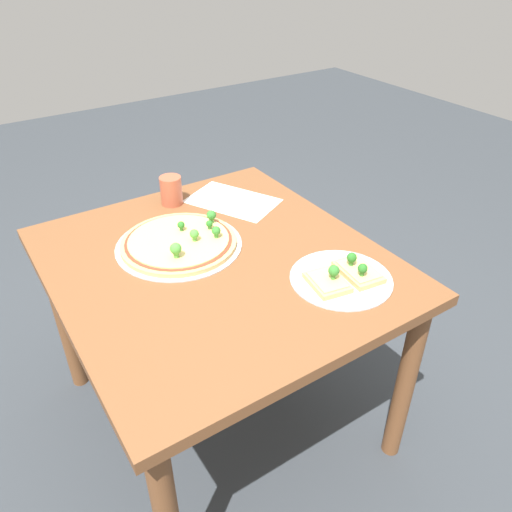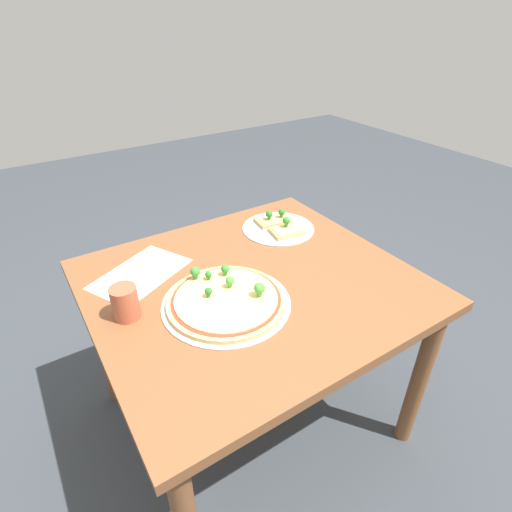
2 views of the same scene
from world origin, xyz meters
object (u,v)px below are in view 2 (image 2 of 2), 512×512
Objects in this scene: dining_table at (252,302)px; drinking_cup at (125,302)px; pizza_tray_whole at (226,300)px; pizza_tray_slice at (279,225)px.

drinking_cup is (0.41, -0.04, 0.15)m from dining_table.
pizza_tray_whole reaches higher than pizza_tray_slice.
pizza_tray_whole reaches higher than dining_table.
dining_table is 2.61× the size of pizza_tray_whole.
pizza_tray_whole is 0.30m from drinking_cup.
drinking_cup is at bearing -6.28° from dining_table.
pizza_tray_slice is 0.73m from drinking_cup.
pizza_tray_slice is at bearing -163.53° from drinking_cup.
dining_table is 0.18m from pizza_tray_whole.
drinking_cup reaches higher than pizza_tray_whole.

